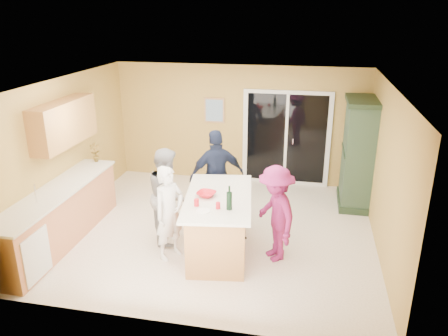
% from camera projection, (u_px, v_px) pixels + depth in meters
% --- Properties ---
extents(floor, '(5.50, 5.50, 0.00)m').
position_uv_depth(floor, '(215.00, 230.00, 7.78)').
color(floor, white).
rests_on(floor, ground).
extents(ceiling, '(5.50, 5.00, 0.10)m').
position_uv_depth(ceiling, '(213.00, 83.00, 6.88)').
color(ceiling, white).
rests_on(ceiling, wall_back).
extents(wall_back, '(5.50, 0.10, 2.60)m').
position_uv_depth(wall_back, '(239.00, 125.00, 9.63)').
color(wall_back, '#E8BE5F').
rests_on(wall_back, ground).
extents(wall_front, '(5.50, 0.10, 2.60)m').
position_uv_depth(wall_front, '(166.00, 231.00, 5.03)').
color(wall_front, '#E8BE5F').
rests_on(wall_front, ground).
extents(wall_left, '(0.10, 5.00, 2.60)m').
position_uv_depth(wall_left, '(65.00, 151.00, 7.84)').
color(wall_left, '#E8BE5F').
rests_on(wall_left, ground).
extents(wall_right, '(0.10, 5.00, 2.60)m').
position_uv_depth(wall_right, '(386.00, 173.00, 6.82)').
color(wall_right, '#E8BE5F').
rests_on(wall_right, ground).
extents(left_cabinet_run, '(0.65, 3.05, 1.24)m').
position_uv_depth(left_cabinet_run, '(54.00, 220.00, 7.11)').
color(left_cabinet_run, '#C2754B').
rests_on(left_cabinet_run, floor).
extents(upper_cabinets, '(0.35, 1.60, 0.75)m').
position_uv_depth(upper_cabinets, '(64.00, 123.00, 7.43)').
color(upper_cabinets, '#C2754B').
rests_on(upper_cabinets, wall_left).
extents(sliding_door, '(1.90, 0.07, 2.10)m').
position_uv_depth(sliding_door, '(286.00, 139.00, 9.49)').
color(sliding_door, silver).
rests_on(sliding_door, floor).
extents(framed_picture, '(0.46, 0.04, 0.56)m').
position_uv_depth(framed_picture, '(214.00, 110.00, 9.61)').
color(framed_picture, '#A67953').
rests_on(framed_picture, wall_back).
extents(kitchen_island, '(1.26, 1.98, 0.98)m').
position_uv_depth(kitchen_island, '(219.00, 226.00, 6.93)').
color(kitchen_island, '#C2754B').
rests_on(kitchen_island, floor).
extents(green_hutch, '(0.61, 1.16, 2.14)m').
position_uv_depth(green_hutch, '(358.00, 155.00, 8.48)').
color(green_hutch, '#1E301E').
rests_on(green_hutch, floor).
extents(woman_white, '(0.59, 0.66, 1.51)m').
position_uv_depth(woman_white, '(169.00, 213.00, 6.70)').
color(woman_white, white).
rests_on(woman_white, floor).
extents(woman_grey, '(0.83, 0.94, 1.61)m').
position_uv_depth(woman_grey, '(168.00, 195.00, 7.22)').
color(woman_grey, gray).
rests_on(woman_grey, floor).
extents(woman_navy, '(1.09, 0.84, 1.72)m').
position_uv_depth(woman_navy, '(217.00, 176.00, 7.88)').
color(woman_navy, '#1B1E3C').
rests_on(woman_navy, floor).
extents(woman_magenta, '(0.98, 1.14, 1.53)m').
position_uv_depth(woman_magenta, '(275.00, 214.00, 6.66)').
color(woman_magenta, '#8F1F56').
rests_on(woman_magenta, floor).
extents(serving_bowl, '(0.34, 0.34, 0.07)m').
position_uv_depth(serving_bowl, '(206.00, 194.00, 6.74)').
color(serving_bowl, red).
rests_on(serving_bowl, kitchen_island).
extents(tulip_vase, '(0.22, 0.18, 0.38)m').
position_uv_depth(tulip_vase, '(95.00, 152.00, 8.33)').
color(tulip_vase, '#9E240F').
rests_on(tulip_vase, left_cabinet_run).
extents(tumbler_near, '(0.09, 0.09, 0.11)m').
position_uv_depth(tumbler_near, '(196.00, 203.00, 6.40)').
color(tumbler_near, red).
rests_on(tumbler_near, kitchen_island).
extents(tumbler_far, '(0.07, 0.07, 0.10)m').
position_uv_depth(tumbler_far, '(218.00, 206.00, 6.32)').
color(tumbler_far, red).
rests_on(tumbler_far, kitchen_island).
extents(wine_bottle, '(0.08, 0.08, 0.36)m').
position_uv_depth(wine_bottle, '(229.00, 200.00, 6.26)').
color(wine_bottle, black).
rests_on(wine_bottle, kitchen_island).
extents(white_plate, '(0.24, 0.24, 0.01)m').
position_uv_depth(white_plate, '(203.00, 211.00, 6.24)').
color(white_plate, white).
rests_on(white_plate, kitchen_island).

